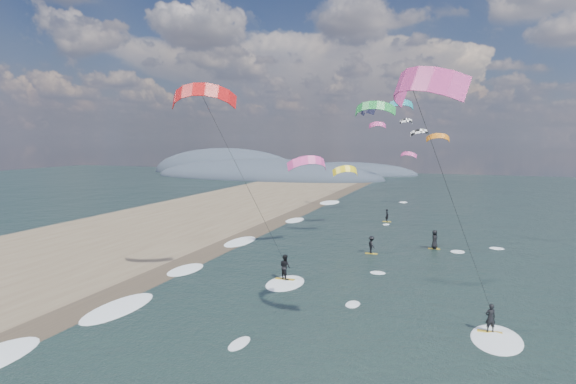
% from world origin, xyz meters
% --- Properties ---
extents(ground, '(260.00, 260.00, 0.00)m').
position_xyz_m(ground, '(0.00, 0.00, 0.00)').
color(ground, black).
rests_on(ground, ground).
extents(sand_strip, '(26.00, 240.00, 0.00)m').
position_xyz_m(sand_strip, '(-24.00, 10.00, 0.00)').
color(sand_strip, brown).
rests_on(sand_strip, ground).
extents(wet_sand_strip, '(3.00, 240.00, 0.00)m').
position_xyz_m(wet_sand_strip, '(-12.00, 10.00, 0.00)').
color(wet_sand_strip, '#382D23').
rests_on(wet_sand_strip, ground).
extents(coastal_hills, '(80.00, 41.00, 15.00)m').
position_xyz_m(coastal_hills, '(-44.84, 107.86, 0.00)').
color(coastal_hills, '#3D4756').
rests_on(coastal_hills, ground).
extents(kitesurfer_near_a, '(7.59, 9.28, 14.12)m').
position_xyz_m(kitesurfer_near_a, '(8.40, 5.01, 10.30)').
color(kitesurfer_near_a, gold).
rests_on(kitesurfer_near_a, ground).
extents(kitesurfer_near_b, '(7.31, 8.75, 14.54)m').
position_xyz_m(kitesurfer_near_b, '(-4.82, 10.87, 9.68)').
color(kitesurfer_near_b, gold).
rests_on(kitesurfer_near_b, ground).
extents(far_kitesurfers, '(7.64, 18.43, 1.83)m').
position_xyz_m(far_kitesurfers, '(4.08, 29.87, 0.86)').
color(far_kitesurfers, gold).
rests_on(far_kitesurfers, ground).
extents(bg_kite_field, '(14.00, 71.35, 9.29)m').
position_xyz_m(bg_kite_field, '(-0.30, 53.74, 11.45)').
color(bg_kite_field, '#D83F8C').
rests_on(bg_kite_field, ground).
extents(shoreline_surf, '(2.40, 79.40, 0.11)m').
position_xyz_m(shoreline_surf, '(-10.80, 14.75, 0.00)').
color(shoreline_surf, white).
rests_on(shoreline_surf, ground).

